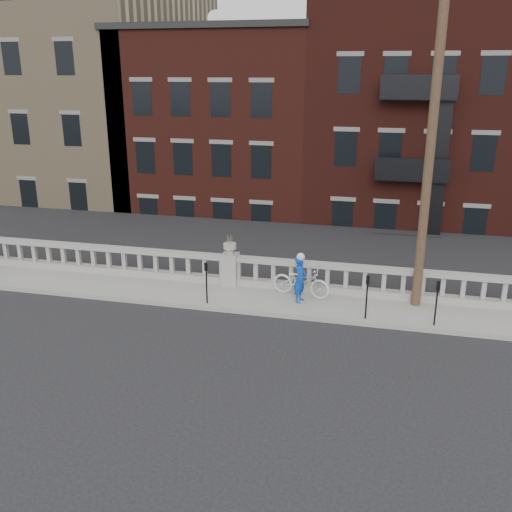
% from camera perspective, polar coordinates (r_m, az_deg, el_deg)
% --- Properties ---
extents(ground, '(120.00, 120.00, 0.00)m').
position_cam_1_polar(ground, '(16.43, -6.41, -8.13)').
color(ground, black).
rests_on(ground, ground).
extents(sidewalk, '(32.00, 2.20, 0.15)m').
position_cam_1_polar(sidewalk, '(18.98, -3.37, -4.02)').
color(sidewalk, gray).
rests_on(sidewalk, ground).
extents(balustrade, '(28.00, 0.34, 1.03)m').
position_cam_1_polar(balustrade, '(19.63, -2.60, -1.47)').
color(balustrade, gray).
rests_on(balustrade, sidewalk).
extents(planter_pedestal, '(0.55, 0.55, 1.76)m').
position_cam_1_polar(planter_pedestal, '(19.56, -2.60, -0.94)').
color(planter_pedestal, gray).
rests_on(planter_pedestal, sidewalk).
extents(lower_level, '(80.00, 44.00, 20.80)m').
position_cam_1_polar(lower_level, '(37.39, 6.48, 11.10)').
color(lower_level, '#605E59').
rests_on(lower_level, ground).
extents(utility_pole, '(1.60, 0.28, 10.00)m').
position_cam_1_polar(utility_pole, '(17.52, 17.09, 10.83)').
color(utility_pole, '#422D1E').
rests_on(utility_pole, sidewalk).
extents(parking_meter_b, '(0.10, 0.09, 1.36)m').
position_cam_1_polar(parking_meter_b, '(17.97, -4.98, -2.23)').
color(parking_meter_b, black).
rests_on(parking_meter_b, sidewalk).
extents(parking_meter_c, '(0.10, 0.09, 1.36)m').
position_cam_1_polar(parking_meter_c, '(17.13, 11.04, -3.57)').
color(parking_meter_c, black).
rests_on(parking_meter_c, sidewalk).
extents(parking_meter_d, '(0.10, 0.09, 1.36)m').
position_cam_1_polar(parking_meter_d, '(17.19, 17.63, -4.05)').
color(parking_meter_d, black).
rests_on(parking_meter_d, sidewalk).
extents(bicycle, '(2.04, 1.03, 1.02)m').
position_cam_1_polar(bicycle, '(18.67, 4.54, -2.51)').
color(bicycle, silver).
rests_on(bicycle, sidewalk).
extents(cyclist, '(0.46, 0.61, 1.52)m').
position_cam_1_polar(cyclist, '(18.12, 4.44, -2.32)').
color(cyclist, '#0C3FB7').
rests_on(cyclist, sidewalk).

